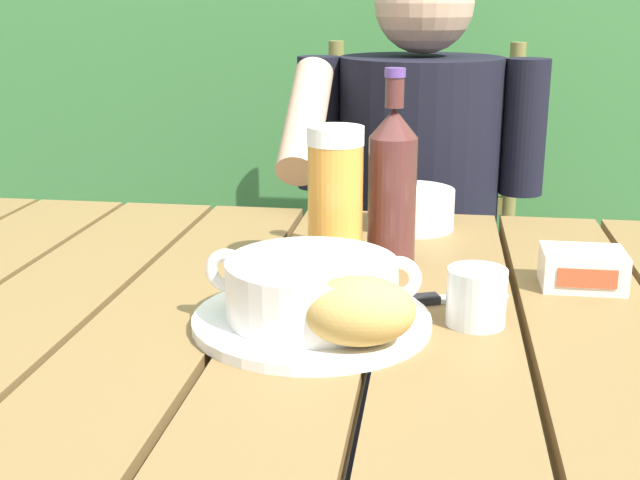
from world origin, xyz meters
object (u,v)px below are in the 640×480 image
at_px(chair_near_diner, 416,286).
at_px(soup_bowl, 312,287).
at_px(person_eating, 415,210).
at_px(beer_glass, 335,200).
at_px(butter_tub, 583,269).
at_px(bread_roll, 359,311).
at_px(table_knife, 436,299).
at_px(diner_bowl, 412,208).
at_px(beer_bottle, 392,183).
at_px(water_glass_small, 476,297).
at_px(serving_plate, 312,320).

height_order(chair_near_diner, soup_bowl, chair_near_diner).
xyz_separation_m(person_eating, beer_glass, (-0.09, -0.57, 0.15)).
distance_m(person_eating, butter_tub, 0.63).
xyz_separation_m(bread_roll, table_knife, (0.08, 0.16, -0.04)).
height_order(butter_tub, table_knife, butter_tub).
height_order(butter_tub, diner_bowl, diner_bowl).
relative_size(beer_bottle, water_glass_small, 3.95).
distance_m(water_glass_small, table_knife, 0.08).
relative_size(chair_near_diner, soup_bowl, 4.30).
distance_m(serving_plate, butter_tub, 0.36).
distance_m(person_eating, table_knife, 0.67).
bearing_deg(beer_bottle, beer_glass, -144.11).
bearing_deg(beer_bottle, diner_bowl, 83.29).
relative_size(person_eating, beer_bottle, 4.66).
relative_size(bread_roll, water_glass_small, 1.93).
bearing_deg(bread_roll, beer_glass, 102.30).
bearing_deg(beer_glass, butter_tub, -3.17).
height_order(person_eating, serving_plate, person_eating).
xyz_separation_m(beer_bottle, butter_tub, (0.24, -0.07, -0.09)).
height_order(beer_bottle, table_knife, beer_bottle).
height_order(person_eating, butter_tub, person_eating).
height_order(beer_bottle, butter_tub, beer_bottle).
relative_size(chair_near_diner, bread_roll, 8.04).
xyz_separation_m(beer_bottle, water_glass_small, (0.11, -0.22, -0.08)).
distance_m(chair_near_diner, bread_roll, 1.09).
bearing_deg(serving_plate, diner_bowl, 77.65).
bearing_deg(table_knife, soup_bowl, -145.50).
bearing_deg(water_glass_small, table_knife, 125.28).
relative_size(serving_plate, beer_bottle, 1.01).
height_order(chair_near_diner, beer_bottle, beer_bottle).
relative_size(person_eating, butter_tub, 12.09).
distance_m(beer_glass, beer_bottle, 0.09).
height_order(soup_bowl, beer_bottle, beer_bottle).
relative_size(soup_bowl, butter_tub, 2.36).
xyz_separation_m(chair_near_diner, beer_bottle, (-0.02, -0.72, 0.40)).
height_order(soup_bowl, butter_tub, soup_bowl).
bearing_deg(butter_tub, water_glass_small, -133.10).
bearing_deg(soup_bowl, water_glass_small, 9.81).
xyz_separation_m(serving_plate, soup_bowl, (0.00, 0.00, 0.04)).
xyz_separation_m(bread_roll, beer_glass, (-0.06, 0.26, 0.05)).
height_order(bread_roll, beer_glass, beer_glass).
bearing_deg(butter_tub, person_eating, 111.20).
bearing_deg(diner_bowl, soup_bowl, -102.35).
relative_size(soup_bowl, beer_glass, 1.24).
bearing_deg(diner_bowl, serving_plate, -102.35).
bearing_deg(chair_near_diner, soup_bowl, -95.52).
relative_size(serving_plate, bread_roll, 2.07).
relative_size(bread_roll, table_knife, 0.88).
xyz_separation_m(chair_near_diner, person_eating, (-0.00, -0.20, 0.23)).
distance_m(chair_near_diner, diner_bowl, 0.63).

